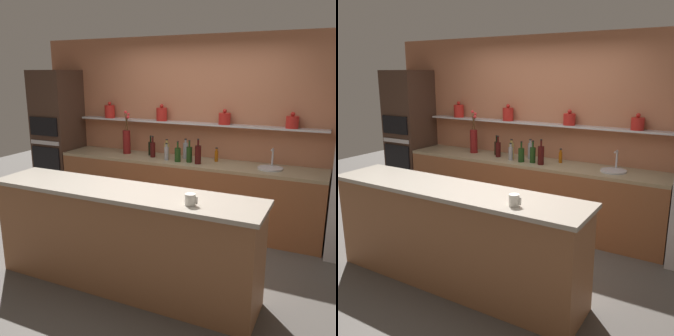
# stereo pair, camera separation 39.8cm
# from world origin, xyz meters

# --- Properties ---
(ground_plane) EXTENTS (12.00, 12.00, 0.00)m
(ground_plane) POSITION_xyz_m (0.00, 0.00, 0.00)
(ground_plane) COLOR #4C4742
(back_wall_unit) EXTENTS (5.20, 0.28, 2.60)m
(back_wall_unit) POSITION_xyz_m (-0.00, 1.60, 1.30)
(back_wall_unit) COLOR #A86647
(back_wall_unit) RESTS_ON ground_plane
(back_counter_unit) EXTENTS (3.74, 0.62, 0.92)m
(back_counter_unit) POSITION_xyz_m (-0.09, 1.24, 0.46)
(back_counter_unit) COLOR brown
(back_counter_unit) RESTS_ON ground_plane
(island_counter) EXTENTS (2.75, 0.61, 1.02)m
(island_counter) POSITION_xyz_m (0.00, -0.54, 0.51)
(island_counter) COLOR #99603D
(island_counter) RESTS_ON ground_plane
(oven_tower) EXTENTS (0.62, 0.64, 2.14)m
(oven_tower) POSITION_xyz_m (-2.29, 1.24, 1.07)
(oven_tower) COLOR #3D281E
(oven_tower) RESTS_ON ground_plane
(flower_vase) EXTENTS (0.13, 0.14, 0.64)m
(flower_vase) POSITION_xyz_m (-1.05, 1.30, 1.12)
(flower_vase) COLOR maroon
(flower_vase) RESTS_ON back_counter_unit
(sink_fixture) EXTENTS (0.31, 0.31, 0.25)m
(sink_fixture) POSITION_xyz_m (1.08, 1.25, 0.94)
(sink_fixture) COLOR #B7B7BC
(sink_fixture) RESTS_ON back_counter_unit
(bottle_spirit_0) EXTENTS (0.07, 0.07, 0.28)m
(bottle_spirit_0) POSITION_xyz_m (-0.36, 1.23, 1.04)
(bottle_spirit_0) COLOR tan
(bottle_spirit_0) RESTS_ON back_counter_unit
(bottle_wine_1) EXTENTS (0.07, 0.07, 0.31)m
(bottle_wine_1) POSITION_xyz_m (-0.58, 1.24, 1.03)
(bottle_wine_1) COLOR #380C0C
(bottle_wine_1) RESTS_ON back_counter_unit
(bottle_spirit_2) EXTENTS (0.06, 0.06, 0.24)m
(bottle_spirit_2) POSITION_xyz_m (-0.32, 1.15, 1.02)
(bottle_spirit_2) COLOR gray
(bottle_spirit_2) RESTS_ON back_counter_unit
(bottle_wine_3) EXTENTS (0.08, 0.08, 0.30)m
(bottle_wine_3) POSITION_xyz_m (0.01, 1.16, 1.03)
(bottle_wine_3) COLOR #193814
(bottle_wine_3) RESTS_ON back_counter_unit
(bottle_sauce_4) EXTENTS (0.05, 0.05, 0.19)m
(bottle_sauce_4) POSITION_xyz_m (0.33, 1.36, 1.00)
(bottle_sauce_4) COLOR #9E4C0A
(bottle_sauce_4) RESTS_ON back_counter_unit
(bottle_wine_5) EXTENTS (0.08, 0.08, 0.28)m
(bottle_wine_5) POSITION_xyz_m (-0.14, 1.13, 1.02)
(bottle_wine_5) COLOR #193814
(bottle_wine_5) RESTS_ON back_counter_unit
(bottle_spirit_6) EXTENTS (0.07, 0.07, 0.28)m
(bottle_spirit_6) POSITION_xyz_m (-0.12, 1.36, 1.04)
(bottle_spirit_6) COLOR gray
(bottle_spirit_6) RESTS_ON back_counter_unit
(bottle_wine_7) EXTENTS (0.08, 0.08, 0.34)m
(bottle_wine_7) POSITION_xyz_m (0.15, 1.12, 1.05)
(bottle_wine_7) COLOR #380C0C
(bottle_wine_7) RESTS_ON back_counter_unit
(bottle_wine_8) EXTENTS (0.07, 0.07, 0.29)m
(bottle_wine_8) POSITION_xyz_m (-0.67, 1.34, 1.03)
(bottle_wine_8) COLOR black
(bottle_wine_8) RESTS_ON back_counter_unit
(coffee_mug) EXTENTS (0.11, 0.09, 0.10)m
(coffee_mug) POSITION_xyz_m (0.76, -0.67, 1.07)
(coffee_mug) COLOR silver
(coffee_mug) RESTS_ON island_counter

